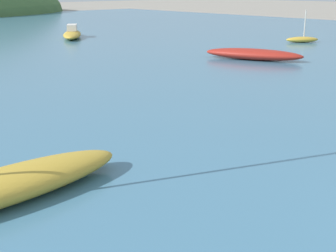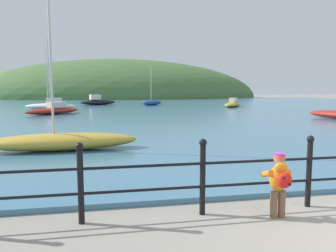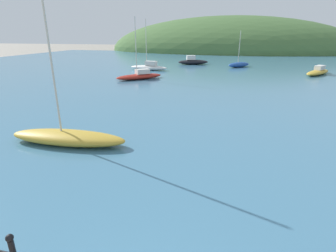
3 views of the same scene
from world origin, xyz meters
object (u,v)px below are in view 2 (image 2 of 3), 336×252
(child_in_coat, at_px, (279,179))
(boat_twin_mast, at_px, (53,110))
(boat_green_fishing, at_px, (152,102))
(boat_far_right, at_px, (51,105))
(boat_blue_hull, at_px, (62,141))
(boat_far_left, at_px, (98,102))
(boat_nearest_quay, at_px, (233,104))

(child_in_coat, distance_m, boat_twin_mast, 21.91)
(child_in_coat, relative_size, boat_green_fishing, 0.23)
(boat_far_right, height_order, boat_blue_hull, boat_blue_hull)
(boat_green_fishing, height_order, boat_far_right, boat_far_right)
(boat_far_right, xyz_separation_m, boat_twin_mast, (1.14, -6.42, -0.04))
(child_in_coat, height_order, boat_far_left, boat_far_left)
(boat_far_left, distance_m, boat_nearest_quay, 15.39)
(child_in_coat, relative_size, boat_blue_hull, 0.18)
(child_in_coat, relative_size, boat_far_left, 0.23)
(boat_green_fishing, xyz_separation_m, boat_twin_mast, (-9.08, -11.69, -0.01))
(child_in_coat, xyz_separation_m, boat_twin_mast, (-6.32, 20.98, -0.20))
(boat_green_fishing, distance_m, boat_twin_mast, 14.81)
(boat_green_fishing, xyz_separation_m, boat_far_right, (-10.22, -5.27, 0.02))
(boat_nearest_quay, bearing_deg, child_in_coat, -110.78)
(boat_twin_mast, bearing_deg, boat_far_right, 100.06)
(child_in_coat, bearing_deg, boat_twin_mast, 106.77)
(boat_far_left, distance_m, boat_blue_hull, 28.51)
(boat_blue_hull, bearing_deg, boat_green_fishing, 76.04)
(boat_green_fishing, bearing_deg, boat_far_right, -152.71)
(boat_far_left, bearing_deg, boat_far_right, -120.32)
(child_in_coat, distance_m, boat_nearest_quay, 29.90)
(child_in_coat, bearing_deg, boat_green_fishing, 85.17)
(child_in_coat, relative_size, boat_far_right, 0.18)
(boat_green_fishing, bearing_deg, boat_twin_mast, -127.84)
(boat_green_fishing, height_order, boat_nearest_quay, boat_green_fishing)
(boat_far_right, distance_m, boat_twin_mast, 6.52)
(boat_twin_mast, bearing_deg, boat_nearest_quay, 22.41)
(boat_far_right, bearing_deg, boat_twin_mast, -79.94)
(boat_nearest_quay, height_order, boat_twin_mast, boat_twin_mast)
(boat_far_right, relative_size, boat_far_left, 1.27)
(boat_blue_hull, bearing_deg, boat_far_right, 99.43)
(boat_nearest_quay, xyz_separation_m, boat_twin_mast, (-16.93, -6.98, 0.01))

